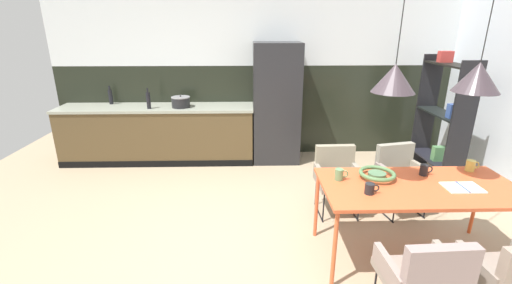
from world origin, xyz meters
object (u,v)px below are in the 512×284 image
object	(u,v)px
mug_glass_clear	(370,189)
armchair_corner_seat	(426,276)
bottle_spice_small	(110,96)
bottle_oil_tall	(148,100)
cooking_pot	(181,102)
pendant_lamp_over_table_far	(478,77)
open_shelf_unit	(443,116)
armchair_by_stool	(337,172)
fruit_bowl	(377,174)
mug_white_ceramic	(471,166)
pendant_lamp_over_table_near	(394,78)
open_book	(463,188)
mug_dark_espresso	(339,174)
dining_table	(419,190)
refrigerator_column	(276,104)
armchair_near_window	(399,170)
mug_tall_blue	(424,170)

from	to	relation	value
mug_glass_clear	armchair_corner_seat	bearing A→B (deg)	-78.07
bottle_spice_small	bottle_oil_tall	distance (m)	0.76
cooking_pot	pendant_lamp_over_table_far	world-z (taller)	pendant_lamp_over_table_far
mug_glass_clear	open_shelf_unit	world-z (taller)	open_shelf_unit
armchair_by_stool	bottle_oil_tall	distance (m)	2.97
fruit_bowl	pendant_lamp_over_table_far	size ratio (longest dim) A/B	0.25
mug_white_ceramic	pendant_lamp_over_table_near	distance (m)	1.35
pendant_lamp_over_table_far	bottle_oil_tall	bearing A→B (deg)	144.86
mug_glass_clear	cooking_pot	distance (m)	3.33
open_book	mug_dark_espresso	size ratio (longest dim) A/B	2.48
bottle_oil_tall	cooking_pot	bearing A→B (deg)	10.41
fruit_bowl	open_book	distance (m)	0.71
armchair_corner_seat	cooking_pot	distance (m)	4.03
bottle_oil_tall	mug_glass_clear	bearing A→B (deg)	-45.55
dining_table	pendant_lamp_over_table_far	world-z (taller)	pendant_lamp_over_table_far
bottle_spice_small	refrigerator_column	bearing A→B (deg)	-4.10
armchair_near_window	pendant_lamp_over_table_near	world-z (taller)	pendant_lamp_over_table_near
mug_glass_clear	bottle_spice_small	world-z (taller)	bottle_spice_small
refrigerator_column	mug_dark_espresso	xyz separation A→B (m)	(0.38, -2.42, -0.12)
armchair_by_stool	mug_dark_espresso	distance (m)	0.86
fruit_bowl	armchair_corner_seat	bearing A→B (deg)	-90.93
bottle_spice_small	pendant_lamp_over_table_near	bearing A→B (deg)	-39.02
armchair_corner_seat	bottle_oil_tall	distance (m)	4.24
bottle_spice_small	bottle_oil_tall	world-z (taller)	bottle_oil_tall
bottle_oil_tall	open_shelf_unit	xyz separation A→B (m)	(4.19, -0.56, -0.13)
refrigerator_column	open_book	distance (m)	2.97
cooking_pot	dining_table	bearing A→B (deg)	-44.43
pendant_lamp_over_table_far	mug_tall_blue	bearing A→B (deg)	141.40
mug_dark_espresso	pendant_lamp_over_table_far	world-z (taller)	pendant_lamp_over_table_far
mug_tall_blue	bottle_spice_small	world-z (taller)	bottle_spice_small
mug_tall_blue	mug_white_ceramic	distance (m)	0.50
armchair_corner_seat	pendant_lamp_over_table_far	distance (m)	1.64
open_shelf_unit	pendant_lamp_over_table_near	distance (m)	2.51
refrigerator_column	open_book	bearing A→B (deg)	-61.73
armchair_by_stool	mug_glass_clear	world-z (taller)	mug_glass_clear
armchair_by_stool	open_book	xyz separation A→B (m)	(0.83, -0.97, 0.27)
armchair_near_window	open_shelf_unit	bearing A→B (deg)	-147.39
fruit_bowl	pendant_lamp_over_table_far	distance (m)	1.13
refrigerator_column	fruit_bowl	size ratio (longest dim) A/B	5.58
fruit_bowl	mug_white_ceramic	world-z (taller)	mug_white_ceramic
open_book	pendant_lamp_over_table_far	xyz separation A→B (m)	(0.01, 0.11, 0.93)
armchair_by_stool	open_book	bearing A→B (deg)	129.09
fruit_bowl	pendant_lamp_over_table_near	distance (m)	0.91
mug_white_ceramic	cooking_pot	distance (m)	3.85
cooking_pot	open_shelf_unit	bearing A→B (deg)	-9.89
refrigerator_column	fruit_bowl	world-z (taller)	refrigerator_column
mug_dark_espresso	cooking_pot	xyz separation A→B (m)	(-1.85, 2.36, 0.17)
dining_table	fruit_bowl	distance (m)	0.38
mug_tall_blue	bottle_spice_small	distance (m)	4.58
bottle_oil_tall	pendant_lamp_over_table_far	size ratio (longest dim) A/B	0.24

